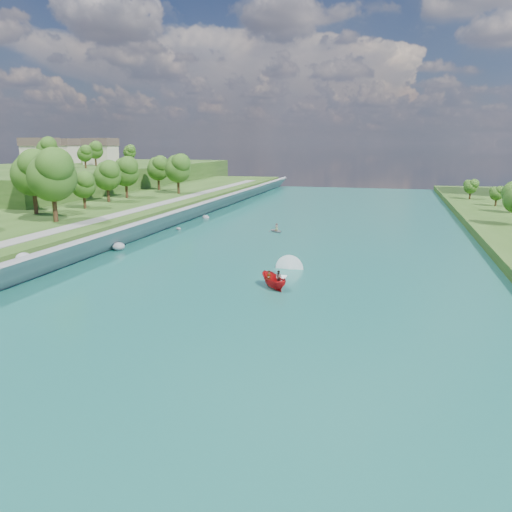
% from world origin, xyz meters
% --- Properties ---
extents(ground, '(260.00, 260.00, 0.00)m').
position_xyz_m(ground, '(0.00, 0.00, 0.00)').
color(ground, '#2D5119').
rests_on(ground, ground).
extents(river_water, '(55.00, 240.00, 0.10)m').
position_xyz_m(river_water, '(0.00, 20.00, 0.05)').
color(river_water, '#175A50').
rests_on(river_water, ground).
extents(ridge_west, '(60.00, 120.00, 9.00)m').
position_xyz_m(ridge_west, '(-82.50, 95.00, 4.50)').
color(ridge_west, '#2D5119').
rests_on(ridge_west, ground).
extents(riprap_bank, '(4.59, 236.00, 4.52)m').
position_xyz_m(riprap_bank, '(-25.84, 19.22, 1.79)').
color(riprap_bank, slate).
rests_on(riprap_bank, ground).
extents(riverside_path, '(3.00, 200.00, 0.10)m').
position_xyz_m(riverside_path, '(-32.50, 20.00, 3.55)').
color(riverside_path, gray).
rests_on(riverside_path, berm_west).
extents(ridge_houses, '(29.50, 29.50, 8.40)m').
position_xyz_m(ridge_houses, '(-88.67, 100.00, 13.31)').
color(ridge_houses, beige).
rests_on(ridge_houses, ridge_west).
extents(trees_ridge, '(10.59, 43.04, 9.81)m').
position_xyz_m(trees_ridge, '(-72.64, 84.42, 13.34)').
color(trees_ridge, '#2B5015').
rests_on(trees_ridge, ridge_west).
extents(motorboat, '(4.14, 19.07, 2.03)m').
position_xyz_m(motorboat, '(1.56, 9.50, 0.85)').
color(motorboat, '#B90E12').
rests_on(motorboat, river_water).
extents(raft, '(3.59, 3.67, 1.55)m').
position_xyz_m(raft, '(-6.09, 43.13, 0.46)').
color(raft, '#97989F').
rests_on(raft, river_water).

